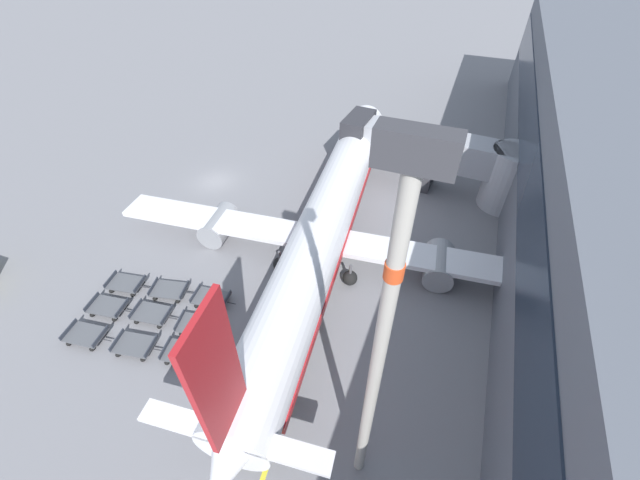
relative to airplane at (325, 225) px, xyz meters
name	(u,v)px	position (x,y,z in m)	size (l,w,h in m)	color
ground_plane	(216,181)	(-15.35, 6.19, -2.99)	(500.00, 500.00, 0.00)	gray
terminal_wing	(627,205)	(22.11, 6.14, 3.76)	(15.07, 88.01, 15.25)	#565B66
jet_bridge	(451,159)	(8.82, 13.53, 0.96)	(19.89, 6.00, 6.57)	#A8AAB2
airplane	(325,225)	(0.00, 0.00, 0.00)	(37.31, 43.82, 13.41)	white
baggage_dolly_row_near_col_a	(86,335)	(-12.83, -15.06, -2.51)	(3.53, 2.14, 0.92)	#515459
baggage_dolly_row_near_col_b	(135,345)	(-8.92, -14.47, -2.51)	(3.54, 2.23, 0.92)	#515459
baggage_dolly_row_near_col_c	(184,353)	(-5.32, -13.73, -2.51)	(3.54, 2.25, 0.92)	#515459
baggage_dolly_row_mid_a_col_a	(108,307)	(-13.22, -12.45, -2.51)	(3.53, 2.17, 0.92)	#515459
baggage_dolly_row_mid_a_col_b	(152,314)	(-9.60, -11.77, -2.51)	(3.53, 2.15, 0.92)	#515459
baggage_dolly_row_mid_a_col_c	(197,325)	(-5.82, -11.40, -2.51)	(3.55, 2.30, 0.92)	#515459
baggage_dolly_row_mid_b_col_a	(126,284)	(-13.60, -10.03, -2.51)	(3.54, 2.22, 0.92)	#515459
baggage_dolly_row_mid_b_col_b	(169,290)	(-9.83, -9.35, -2.51)	(3.55, 2.35, 0.92)	#515459
baggage_dolly_row_mid_b_col_c	(211,298)	(-6.22, -8.88, -2.51)	(3.52, 2.09, 0.92)	#515459
apron_light_mast	(380,349)	(8.10, -16.05, 8.92)	(2.00, 0.70, 20.60)	#ADA89E
stand_guidance_stripe	(310,338)	(2.32, -9.21, -2.99)	(2.91, 25.15, 0.01)	yellow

